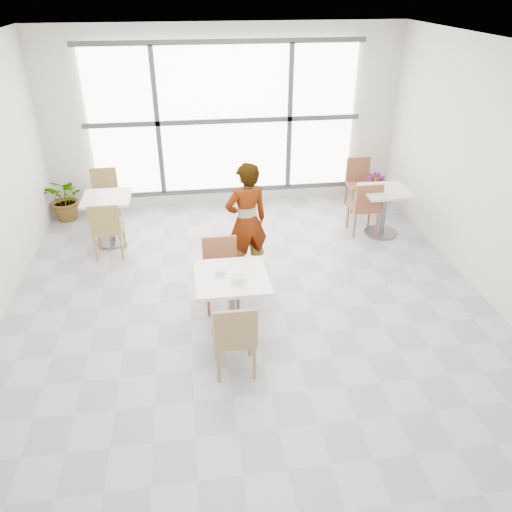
{
  "coord_description": "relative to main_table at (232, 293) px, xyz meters",
  "views": [
    {
      "loc": [
        -0.65,
        -4.85,
        3.6
      ],
      "look_at": [
        0.0,
        -0.3,
        1.0
      ],
      "focal_mm": 34.82,
      "sensor_mm": 36.0,
      "label": 1
    }
  ],
  "objects": [
    {
      "name": "person",
      "position": [
        0.32,
        1.23,
        0.28
      ],
      "size": [
        0.67,
        0.53,
        1.6
      ],
      "primitive_type": "imported",
      "rotation": [
        0.0,
        0.0,
        3.43
      ],
      "color": "black",
      "rests_on": "ground"
    },
    {
      "name": "bg_chair_right_far",
      "position": [
        2.55,
        3.27,
        -0.02
      ],
      "size": [
        0.42,
        0.42,
        0.87
      ],
      "color": "brown",
      "rests_on": "ground"
    },
    {
      "name": "plant_right",
      "position": [
        2.78,
        3.09,
        -0.2
      ],
      "size": [
        0.45,
        0.45,
        0.65
      ],
      "primitive_type": "imported",
      "rotation": [
        0.0,
        0.0,
        -0.28
      ],
      "color": "#3D7A3F",
      "rests_on": "ground"
    },
    {
      "name": "chair_far",
      "position": [
        -0.08,
        0.61,
        -0.02
      ],
      "size": [
        0.42,
        0.42,
        0.87
      ],
      "color": "#965735",
      "rests_on": "ground"
    },
    {
      "name": "coffee_cup",
      "position": [
        -0.13,
        0.03,
        0.26
      ],
      "size": [
        0.16,
        0.13,
        0.07
      ],
      "color": "silver",
      "rests_on": "main_table"
    },
    {
      "name": "window",
      "position": [
        0.26,
        3.7,
        0.98
      ],
      "size": [
        4.6,
        0.07,
        2.52
      ],
      "color": "white",
      "rests_on": "ground"
    },
    {
      "name": "ceiling",
      "position": [
        0.26,
        0.26,
        2.48
      ],
      "size": [
        7.0,
        7.0,
        0.0
      ],
      "primitive_type": "plane",
      "rotation": [
        3.14,
        0.0,
        0.0
      ],
      "color": "white",
      "rests_on": "ground"
    },
    {
      "name": "bg_chair_left_far",
      "position": [
        -1.78,
        3.33,
        -0.02
      ],
      "size": [
        0.42,
        0.42,
        0.87
      ],
      "color": "#9A7E46",
      "rests_on": "ground"
    },
    {
      "name": "bg_table_left",
      "position": [
        -1.62,
        2.48,
        -0.04
      ],
      "size": [
        0.7,
        0.7,
        0.75
      ],
      "color": "white",
      "rests_on": "ground"
    },
    {
      "name": "wall_front",
      "position": [
        0.26,
        -3.24,
        0.98
      ],
      "size": [
        6.0,
        0.0,
        6.0
      ],
      "primitive_type": "plane",
      "rotation": [
        -1.57,
        0.0,
        0.0
      ],
      "color": "silver",
      "rests_on": "ground"
    },
    {
      "name": "bg_chair_right_near",
      "position": [
        2.3,
        2.19,
        -0.02
      ],
      "size": [
        0.42,
        0.42,
        0.87
      ],
      "rotation": [
        0.0,
        0.0,
        3.14
      ],
      "color": "brown",
      "rests_on": "ground"
    },
    {
      "name": "bg_table_right",
      "position": [
        2.59,
        2.16,
        -0.04
      ],
      "size": [
        0.7,
        0.7,
        0.75
      ],
      "color": "silver",
      "rests_on": "ground"
    },
    {
      "name": "wall_back",
      "position": [
        0.26,
        3.76,
        0.98
      ],
      "size": [
        6.0,
        0.0,
        6.0
      ],
      "primitive_type": "plane",
      "rotation": [
        1.57,
        0.0,
        0.0
      ],
      "color": "silver",
      "rests_on": "ground"
    },
    {
      "name": "floor",
      "position": [
        0.26,
        0.26,
        -0.52
      ],
      "size": [
        7.0,
        7.0,
        0.0
      ],
      "primitive_type": "plane",
      "color": "#9E9EA5",
      "rests_on": "ground"
    },
    {
      "name": "main_table",
      "position": [
        0.0,
        0.0,
        0.0
      ],
      "size": [
        0.8,
        0.8,
        0.75
      ],
      "color": "white",
      "rests_on": "ground"
    },
    {
      "name": "plant_left",
      "position": [
        -2.44,
        3.44,
        -0.15
      ],
      "size": [
        0.85,
        0.8,
        0.74
      ],
      "primitive_type": "imported",
      "rotation": [
        0.0,
        0.0,
        -0.42
      ],
      "color": "#598549",
      "rests_on": "ground"
    },
    {
      "name": "chair_near",
      "position": [
        -0.04,
        -0.71,
        -0.02
      ],
      "size": [
        0.42,
        0.42,
        0.87
      ],
      "rotation": [
        0.0,
        0.0,
        3.14
      ],
      "color": "#9E7C4E",
      "rests_on": "ground"
    },
    {
      "name": "oatmeal_bowl",
      "position": [
        0.06,
        -0.13,
        0.27
      ],
      "size": [
        0.21,
        0.21,
        0.09
      ],
      "color": "white",
      "rests_on": "main_table"
    },
    {
      "name": "wall_right",
      "position": [
        3.26,
        0.26,
        0.98
      ],
      "size": [
        0.0,
        7.0,
        7.0
      ],
      "primitive_type": "plane",
      "rotation": [
        1.57,
        0.0,
        -1.57
      ],
      "color": "silver",
      "rests_on": "ground"
    },
    {
      "name": "bg_chair_left_near",
      "position": [
        -1.59,
        1.96,
        -0.02
      ],
      "size": [
        0.42,
        0.42,
        0.87
      ],
      "rotation": [
        0.0,
        0.0,
        3.14
      ],
      "color": "olive",
      "rests_on": "ground"
    }
  ]
}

